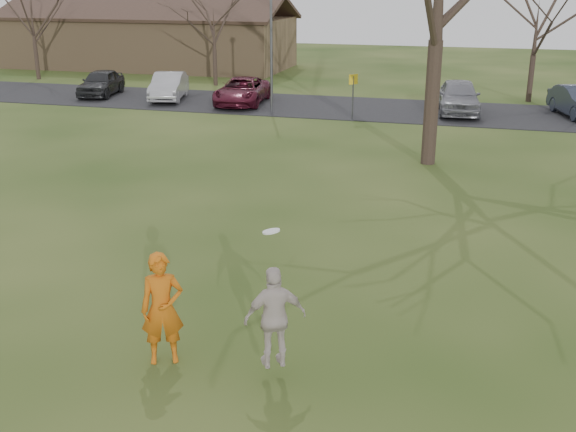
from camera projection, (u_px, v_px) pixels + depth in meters
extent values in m
plane|color=#1E380F|center=(221.00, 383.00, 11.04)|extent=(120.00, 120.00, 0.00)
cube|color=black|center=(404.00, 110.00, 33.79)|extent=(62.00, 6.50, 0.04)
imported|color=#C15B0F|center=(162.00, 309.00, 11.38)|extent=(0.84, 0.73, 1.94)
imported|color=#252628|center=(101.00, 83.00, 37.77)|extent=(2.39, 4.36, 1.41)
imported|color=#A6A5AB|center=(169.00, 86.00, 36.46)|extent=(2.53, 4.52, 1.41)
imported|color=#511323|center=(242.00, 91.00, 35.18)|extent=(2.70, 4.99, 1.33)
imported|color=gray|center=(459.00, 97.00, 32.75)|extent=(2.34, 4.82, 1.58)
imported|color=beige|center=(275.00, 317.00, 10.82)|extent=(1.07, 0.86, 1.70)
cylinder|color=white|center=(271.00, 231.00, 10.41)|extent=(0.27, 0.27, 0.09)
cube|color=#8C6D4C|center=(150.00, 42.00, 50.18)|extent=(20.00, 8.00, 3.50)
cube|color=#33231C|center=(134.00, 8.00, 47.50)|extent=(20.60, 4.40, 1.78)
cube|color=#33231C|center=(160.00, 5.00, 51.23)|extent=(20.60, 4.40, 1.78)
cylinder|color=#47474C|center=(271.00, 50.00, 32.08)|extent=(0.12, 0.12, 6.00)
cylinder|color=#47474C|center=(353.00, 98.00, 31.26)|extent=(0.06, 0.06, 2.00)
cube|color=yellow|center=(353.00, 79.00, 30.98)|extent=(0.35, 0.35, 0.45)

